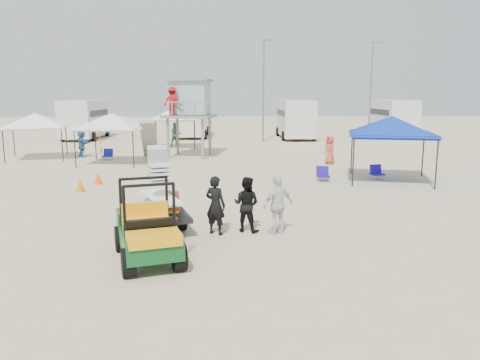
{
  "coord_description": "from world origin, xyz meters",
  "views": [
    {
      "loc": [
        0.13,
        -10.45,
        3.78
      ],
      "look_at": [
        0.5,
        3.0,
        1.3
      ],
      "focal_mm": 35.0,
      "sensor_mm": 36.0,
      "label": 1
    }
  ],
  "objects_px": {
    "canopy_blue": "(392,119)",
    "lifeguard_tower": "(188,100)",
    "utility_cart": "(146,224)",
    "surf_trailer": "(161,201)",
    "man_left": "(215,205)"
  },
  "relations": [
    {
      "from": "man_left",
      "to": "surf_trailer",
      "type": "bearing_deg",
      "value": 18.13
    },
    {
      "from": "lifeguard_tower",
      "to": "utility_cart",
      "type": "bearing_deg",
      "value": -88.34
    },
    {
      "from": "man_left",
      "to": "lifeguard_tower",
      "type": "bearing_deg",
      "value": -53.53
    },
    {
      "from": "utility_cart",
      "to": "surf_trailer",
      "type": "bearing_deg",
      "value": 89.92
    },
    {
      "from": "lifeguard_tower",
      "to": "canopy_blue",
      "type": "height_order",
      "value": "lifeguard_tower"
    },
    {
      "from": "utility_cart",
      "to": "canopy_blue",
      "type": "bearing_deg",
      "value": 47.57
    },
    {
      "from": "utility_cart",
      "to": "canopy_blue",
      "type": "relative_size",
      "value": 0.65
    },
    {
      "from": "canopy_blue",
      "to": "lifeguard_tower",
      "type": "bearing_deg",
      "value": 138.13
    },
    {
      "from": "canopy_blue",
      "to": "utility_cart",
      "type": "bearing_deg",
      "value": -132.43
    },
    {
      "from": "utility_cart",
      "to": "man_left",
      "type": "relative_size",
      "value": 1.65
    },
    {
      "from": "lifeguard_tower",
      "to": "canopy_blue",
      "type": "distance_m",
      "value": 12.82
    },
    {
      "from": "utility_cart",
      "to": "surf_trailer",
      "type": "relative_size",
      "value": 1.03
    },
    {
      "from": "surf_trailer",
      "to": "canopy_blue",
      "type": "bearing_deg",
      "value": 39.86
    },
    {
      "from": "lifeguard_tower",
      "to": "canopy_blue",
      "type": "xyz_separation_m",
      "value": [
        9.54,
        -8.55,
        -0.69
      ]
    },
    {
      "from": "surf_trailer",
      "to": "man_left",
      "type": "bearing_deg",
      "value": -11.18
    }
  ]
}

